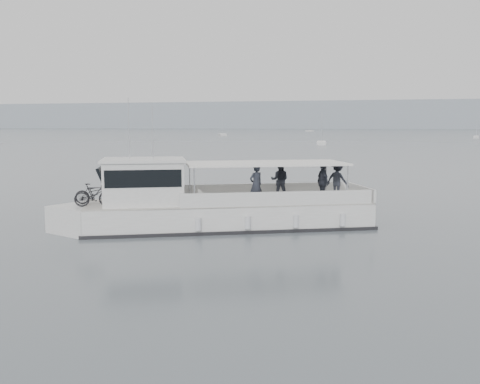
# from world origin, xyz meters

# --- Properties ---
(ground) EXTENTS (1400.00, 1400.00, 0.00)m
(ground) POSITION_xyz_m (0.00, 0.00, 0.00)
(ground) COLOR slate
(ground) RESTS_ON ground
(headland) EXTENTS (1400.00, 90.00, 28.00)m
(headland) POSITION_xyz_m (0.00, 560.00, 14.00)
(headland) COLOR #939EA8
(headland) RESTS_ON ground
(tour_boat) EXTENTS (13.66, 8.28, 5.94)m
(tour_boat) POSITION_xyz_m (-4.98, -1.17, 0.98)
(tour_boat) COLOR white
(tour_boat) RESTS_ON ground
(moored_fleet) EXTENTS (301.54, 356.00, 9.66)m
(moored_fleet) POSITION_xyz_m (17.81, 172.19, 0.36)
(moored_fleet) COLOR white
(moored_fleet) RESTS_ON ground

